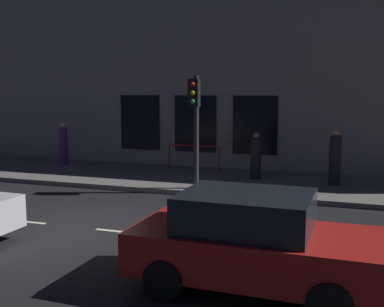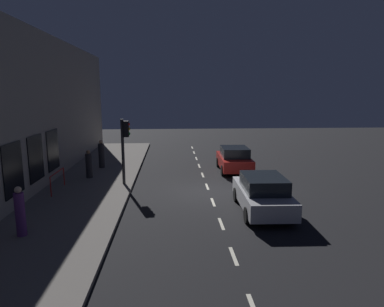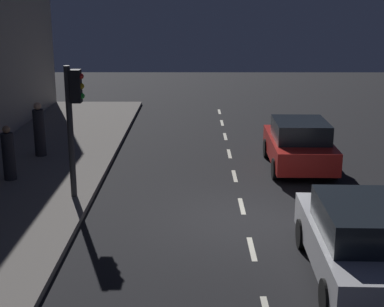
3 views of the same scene
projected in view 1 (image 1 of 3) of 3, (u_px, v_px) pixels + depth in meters
The scene contains 10 objects.
ground_plane at pixel (81, 228), 11.25m from camera, with size 60.00×60.00×0.00m, color black.
sidewalk at pixel (176, 178), 17.10m from camera, with size 4.50×32.00×0.15m.
building_facade at pixel (198, 68), 18.96m from camera, with size 0.65×32.00×8.15m.
lane_centre_line at pixel (120, 232), 10.93m from camera, with size 0.12×27.20×0.01m.
traffic_light at pixel (195, 114), 14.59m from camera, with size 0.50×0.32×3.49m.
parked_car_0 at pixel (253, 242), 7.72m from camera, with size 2.02×4.01×1.58m.
pedestrian_0 at pixel (335, 159), 15.45m from camera, with size 0.52×0.52×1.83m.
pedestrian_1 at pixel (256, 157), 16.48m from camera, with size 0.51×0.51×1.62m.
pedestrian_2 at pixel (64, 145), 19.41m from camera, with size 0.46×0.46×1.75m.
red_railing at pixel (194, 152), 18.19m from camera, with size 0.05×2.05×0.97m.
Camera 1 is at (-9.50, -5.98, 3.23)m, focal length 44.89 mm.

